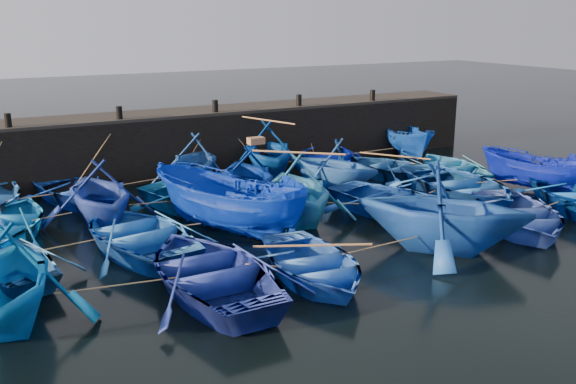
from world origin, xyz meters
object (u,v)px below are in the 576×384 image
boat_8 (203,198)px  wooden_crate (256,141)px  boat_20 (6,277)px  boat_13 (3,260)px

boat_8 → wooden_crate: (2.26, 0.51, 1.68)m
boat_20 → boat_8: bearing=52.8°
boat_8 → wooden_crate: size_ratio=8.87×
boat_13 → boat_20: bearing=72.0°
wooden_crate → boat_13: bearing=-159.3°
boat_13 → wooden_crate: 9.56m
boat_13 → boat_20: 3.08m
boat_20 → wooden_crate: (8.92, 6.32, 1.07)m
boat_8 → boat_13: boat_8 is taller
boat_13 → wooden_crate: bearing=-174.7°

